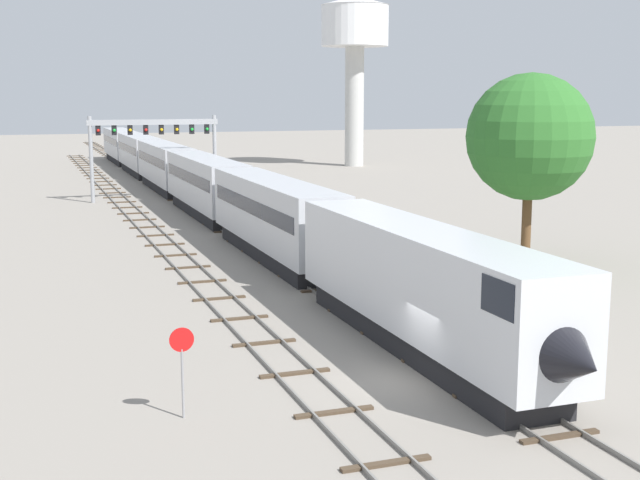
# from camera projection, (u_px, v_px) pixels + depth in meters

# --- Properties ---
(ground_plane) EXTENTS (400.00, 400.00, 0.00)m
(ground_plane) POSITION_uv_depth(u_px,v_px,m) (408.00, 381.00, 29.67)
(ground_plane) COLOR gray
(track_main) EXTENTS (2.60, 200.00, 0.16)m
(track_main) POSITION_uv_depth(u_px,v_px,m) (170.00, 193.00, 86.06)
(track_main) COLOR slate
(track_main) RESTS_ON ground
(track_near) EXTENTS (2.60, 160.00, 0.16)m
(track_near) POSITION_uv_depth(u_px,v_px,m) (143.00, 223.00, 65.66)
(track_near) COLOR slate
(track_near) RESTS_ON ground
(passenger_train) EXTENTS (3.04, 118.87, 4.80)m
(passenger_train) POSITION_uv_depth(u_px,v_px,m) (182.00, 173.00, 79.20)
(passenger_train) COLOR silver
(passenger_train) RESTS_ON ground
(signal_gantry) EXTENTS (12.10, 0.49, 7.91)m
(signal_gantry) POSITION_uv_depth(u_px,v_px,m) (154.00, 138.00, 79.54)
(signal_gantry) COLOR #999BA0
(signal_gantry) RESTS_ON ground
(water_tower) EXTENTS (9.32, 9.32, 23.00)m
(water_tower) POSITION_uv_depth(u_px,v_px,m) (355.00, 35.00, 116.27)
(water_tower) COLOR beige
(water_tower) RESTS_ON ground
(stop_sign) EXTENTS (0.76, 0.08, 2.88)m
(stop_sign) POSITION_uv_depth(u_px,v_px,m) (182.00, 360.00, 25.98)
(stop_sign) COLOR gray
(stop_sign) RESTS_ON ground
(trackside_tree_left) EXTENTS (7.35, 7.35, 11.10)m
(trackside_tree_left) POSITION_uv_depth(u_px,v_px,m) (530.00, 137.00, 49.18)
(trackside_tree_left) COLOR brown
(trackside_tree_left) RESTS_ON ground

